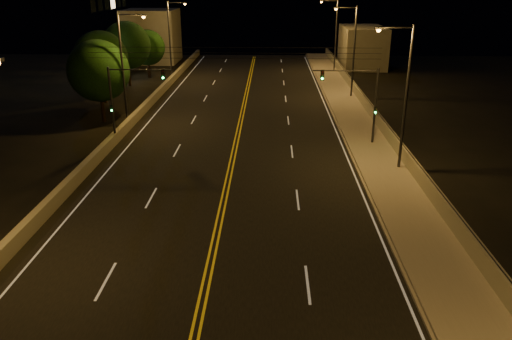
{
  "coord_description": "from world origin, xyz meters",
  "views": [
    {
      "loc": [
        2.75,
        -8.27,
        12.68
      ],
      "look_at": [
        2.0,
        18.0,
        2.5
      ],
      "focal_mm": 35.0,
      "sensor_mm": 36.0,
      "label": 1
    }
  ],
  "objects_px": {
    "streetlight_1": "(403,91)",
    "streetlight_6": "(171,36)",
    "streetlight_5": "(125,63)",
    "traffic_signal_left": "(123,96)",
    "tree_0": "(99,71)",
    "tree_3": "(147,48)",
    "streetlight_3": "(334,32)",
    "tree_1": "(101,58)",
    "tree_2": "(127,46)",
    "traffic_signal_right": "(363,98)",
    "streetlight_2": "(352,47)"
  },
  "relations": [
    {
      "from": "streetlight_5",
      "to": "tree_0",
      "type": "bearing_deg",
      "value": 155.27
    },
    {
      "from": "tree_1",
      "to": "tree_2",
      "type": "bearing_deg",
      "value": 88.14
    },
    {
      "from": "streetlight_3",
      "to": "streetlight_2",
      "type": "bearing_deg",
      "value": -90.0
    },
    {
      "from": "streetlight_1",
      "to": "streetlight_6",
      "type": "distance_m",
      "value": 38.85
    },
    {
      "from": "traffic_signal_right",
      "to": "tree_3",
      "type": "distance_m",
      "value": 37.03
    },
    {
      "from": "streetlight_3",
      "to": "streetlight_5",
      "type": "bearing_deg",
      "value": -127.66
    },
    {
      "from": "streetlight_5",
      "to": "tree_1",
      "type": "xyz_separation_m",
      "value": [
        -5.1,
        8.91,
        -0.88
      ]
    },
    {
      "from": "streetlight_5",
      "to": "streetlight_1",
      "type": "bearing_deg",
      "value": -26.5
    },
    {
      "from": "streetlight_1",
      "to": "traffic_signal_left",
      "type": "height_order",
      "value": "streetlight_1"
    },
    {
      "from": "traffic_signal_left",
      "to": "tree_2",
      "type": "relative_size",
      "value": 0.79
    },
    {
      "from": "streetlight_3",
      "to": "tree_2",
      "type": "bearing_deg",
      "value": -159.23
    },
    {
      "from": "traffic_signal_right",
      "to": "tree_0",
      "type": "xyz_separation_m",
      "value": [
        -22.81,
        6.49,
        0.84
      ]
    },
    {
      "from": "tree_0",
      "to": "tree_3",
      "type": "relative_size",
      "value": 1.2
    },
    {
      "from": "traffic_signal_left",
      "to": "tree_3",
      "type": "relative_size",
      "value": 0.98
    },
    {
      "from": "tree_1",
      "to": "tree_3",
      "type": "relative_size",
      "value": 1.2
    },
    {
      "from": "streetlight_6",
      "to": "tree_0",
      "type": "height_order",
      "value": "streetlight_6"
    },
    {
      "from": "tree_0",
      "to": "tree_2",
      "type": "xyz_separation_m",
      "value": [
        -1.95,
        16.54,
        0.18
      ]
    },
    {
      "from": "streetlight_3",
      "to": "tree_1",
      "type": "height_order",
      "value": "streetlight_3"
    },
    {
      "from": "streetlight_1",
      "to": "streetlight_5",
      "type": "height_order",
      "value": "same"
    },
    {
      "from": "streetlight_3",
      "to": "streetlight_6",
      "type": "height_order",
      "value": "same"
    },
    {
      "from": "traffic_signal_left",
      "to": "streetlight_5",
      "type": "bearing_deg",
      "value": 102.31
    },
    {
      "from": "tree_3",
      "to": "tree_2",
      "type": "bearing_deg",
      "value": -101.96
    },
    {
      "from": "traffic_signal_right",
      "to": "tree_2",
      "type": "distance_m",
      "value": 33.83
    },
    {
      "from": "streetlight_6",
      "to": "streetlight_2",
      "type": "bearing_deg",
      "value": -25.02
    },
    {
      "from": "traffic_signal_left",
      "to": "tree_1",
      "type": "relative_size",
      "value": 0.82
    },
    {
      "from": "streetlight_6",
      "to": "tree_2",
      "type": "bearing_deg",
      "value": -141.7
    },
    {
      "from": "tree_1",
      "to": "tree_3",
      "type": "bearing_deg",
      "value": 84.24
    },
    {
      "from": "streetlight_1",
      "to": "streetlight_3",
      "type": "relative_size",
      "value": 1.0
    },
    {
      "from": "streetlight_1",
      "to": "streetlight_2",
      "type": "relative_size",
      "value": 1.0
    },
    {
      "from": "traffic_signal_right",
      "to": "tree_1",
      "type": "distance_m",
      "value": 28.75
    },
    {
      "from": "streetlight_5",
      "to": "streetlight_6",
      "type": "height_order",
      "value": "same"
    },
    {
      "from": "streetlight_1",
      "to": "tree_2",
      "type": "relative_size",
      "value": 1.26
    },
    {
      "from": "tree_0",
      "to": "streetlight_3",
      "type": "bearing_deg",
      "value": 47.44
    },
    {
      "from": "streetlight_3",
      "to": "tree_3",
      "type": "xyz_separation_m",
      "value": [
        -25.12,
        -4.46,
        -1.68
      ]
    },
    {
      "from": "streetlight_5",
      "to": "streetlight_2",
      "type": "bearing_deg",
      "value": 28.45
    },
    {
      "from": "streetlight_6",
      "to": "tree_3",
      "type": "relative_size",
      "value": 1.56
    },
    {
      "from": "streetlight_3",
      "to": "traffic_signal_left",
      "type": "relative_size",
      "value": 1.59
    },
    {
      "from": "streetlight_1",
      "to": "streetlight_2",
      "type": "bearing_deg",
      "value": 90.0
    },
    {
      "from": "traffic_signal_right",
      "to": "tree_1",
      "type": "height_order",
      "value": "tree_1"
    },
    {
      "from": "streetlight_5",
      "to": "traffic_signal_left",
      "type": "distance_m",
      "value": 5.57
    },
    {
      "from": "streetlight_3",
      "to": "tree_1",
      "type": "xyz_separation_m",
      "value": [
        -26.58,
        -18.92,
        -0.88
      ]
    },
    {
      "from": "tree_2",
      "to": "tree_3",
      "type": "xyz_separation_m",
      "value": [
        1.17,
        5.51,
        -0.96
      ]
    },
    {
      "from": "tree_0",
      "to": "tree_1",
      "type": "relative_size",
      "value": 0.99
    },
    {
      "from": "streetlight_5",
      "to": "tree_3",
      "type": "distance_m",
      "value": 23.71
    },
    {
      "from": "streetlight_5",
      "to": "tree_0",
      "type": "xyz_separation_m",
      "value": [
        -2.86,
        1.32,
        -0.9
      ]
    },
    {
      "from": "streetlight_2",
      "to": "traffic_signal_left",
      "type": "height_order",
      "value": "streetlight_2"
    },
    {
      "from": "streetlight_6",
      "to": "tree_3",
      "type": "xyz_separation_m",
      "value": [
        -3.64,
        1.71,
        -1.68
      ]
    },
    {
      "from": "streetlight_2",
      "to": "tree_0",
      "type": "xyz_separation_m",
      "value": [
        -24.34,
        -10.32,
        -0.9
      ]
    },
    {
      "from": "streetlight_3",
      "to": "traffic_signal_right",
      "type": "distance_m",
      "value": 33.08
    },
    {
      "from": "streetlight_6",
      "to": "traffic_signal_right",
      "type": "height_order",
      "value": "streetlight_6"
    }
  ]
}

